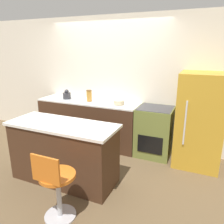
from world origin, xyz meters
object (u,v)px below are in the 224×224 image
object	(u,v)px
oven_range	(154,132)
stool_chair	(56,187)
mixing_bowl	(119,102)
kettle	(67,95)
refrigerator	(200,120)

from	to	relation	value
oven_range	stool_chair	xyz separation A→B (m)	(-0.65, -2.10, -0.03)
mixing_bowl	kettle	bearing A→B (deg)	180.00
stool_chair	mixing_bowl	world-z (taller)	mixing_bowl
oven_range	kettle	bearing A→B (deg)	-178.94
oven_range	refrigerator	world-z (taller)	refrigerator
refrigerator	kettle	size ratio (longest dim) A/B	7.90
refrigerator	kettle	xyz separation A→B (m)	(-2.68, 0.01, 0.21)
refrigerator	stool_chair	size ratio (longest dim) A/B	1.78
oven_range	mixing_bowl	world-z (taller)	mixing_bowl
refrigerator	mixing_bowl	distance (m)	1.48
stool_chair	mixing_bowl	xyz separation A→B (m)	(-0.05, 2.07, 0.53)
stool_chair	kettle	world-z (taller)	kettle
mixing_bowl	oven_range	bearing A→B (deg)	2.85
oven_range	refrigerator	size ratio (longest dim) A/B	0.58
refrigerator	mixing_bowl	xyz separation A→B (m)	(-1.48, 0.01, 0.17)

